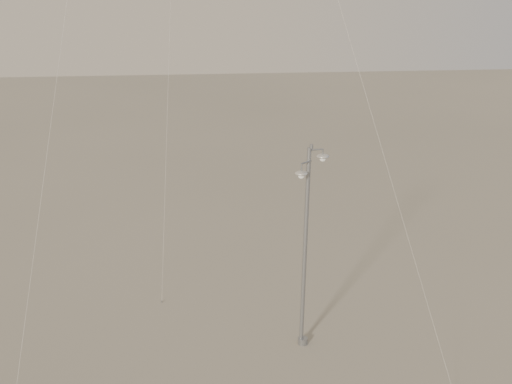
{
  "coord_description": "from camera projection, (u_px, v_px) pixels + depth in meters",
  "views": [
    {
      "loc": [
        -0.94,
        -20.64,
        16.5
      ],
      "look_at": [
        1.58,
        5.0,
        7.75
      ],
      "focal_mm": 50.0,
      "sensor_mm": 36.0,
      "label": 1
    }
  ],
  "objects": [
    {
      "name": "street_lamp",
      "position": [
        306.0,
        243.0,
        29.92
      ],
      "size": [
        1.47,
        1.0,
        9.13
      ],
      "color": "gray",
      "rests_on": "ground"
    },
    {
      "name": "kite_4",
      "position": [
        340.0,
        10.0,
        31.47
      ],
      "size": [
        4.19,
        12.28,
        18.25
      ],
      "rotation": [
        0.0,
        0.0,
        1.92
      ],
      "color": "#2C2624",
      "rests_on": "ground"
    }
  ]
}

